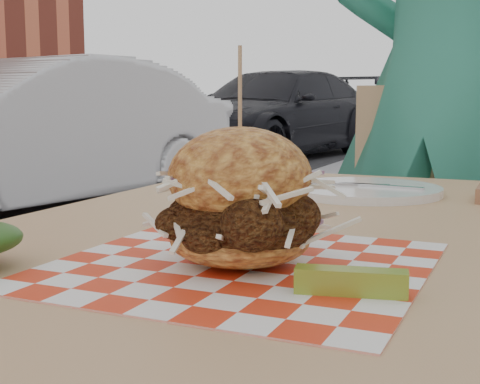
{
  "coord_description": "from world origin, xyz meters",
  "views": [
    {
      "loc": [
        0.05,
        -1.11,
        0.92
      ],
      "look_at": [
        -0.21,
        -0.52,
        0.82
      ],
      "focal_mm": 50.0,
      "sensor_mm": 36.0,
      "label": 1
    }
  ],
  "objects_px": {
    "car_dark": "(275,114)",
    "sandwich": "(240,205)",
    "patio_chair": "(424,233)",
    "patio_table": "(304,284)",
    "diner": "(442,83)",
    "car_white": "(29,136)"
  },
  "relations": [
    {
      "from": "car_white",
      "to": "sandwich",
      "type": "xyz_separation_m",
      "value": [
        3.39,
        -3.54,
        0.2
      ]
    },
    {
      "from": "diner",
      "to": "car_dark",
      "type": "height_order",
      "value": "diner"
    },
    {
      "from": "sandwich",
      "to": "car_dark",
      "type": "bearing_deg",
      "value": 110.74
    },
    {
      "from": "diner",
      "to": "car_white",
      "type": "distance_m",
      "value": 4.06
    },
    {
      "from": "diner",
      "to": "car_dark",
      "type": "xyz_separation_m",
      "value": [
        -3.41,
        7.59,
        -0.3
      ]
    },
    {
      "from": "patio_chair",
      "to": "car_dark",
      "type": "bearing_deg",
      "value": 118.95
    },
    {
      "from": "car_dark",
      "to": "patio_chair",
      "type": "relative_size",
      "value": 4.79
    },
    {
      "from": "car_dark",
      "to": "sandwich",
      "type": "xyz_separation_m",
      "value": [
        3.39,
        -8.95,
        0.15
      ]
    },
    {
      "from": "car_white",
      "to": "patio_table",
      "type": "bearing_deg",
      "value": -32.83
    },
    {
      "from": "patio_chair",
      "to": "sandwich",
      "type": "bearing_deg",
      "value": -84.91
    },
    {
      "from": "diner",
      "to": "car_white",
      "type": "bearing_deg",
      "value": -25.78
    },
    {
      "from": "car_dark",
      "to": "sandwich",
      "type": "relative_size",
      "value": 21.12
    },
    {
      "from": "diner",
      "to": "car_white",
      "type": "height_order",
      "value": "diner"
    },
    {
      "from": "car_white",
      "to": "sandwich",
      "type": "distance_m",
      "value": 4.9
    },
    {
      "from": "car_white",
      "to": "patio_chair",
      "type": "relative_size",
      "value": 3.92
    },
    {
      "from": "patio_chair",
      "to": "patio_table",
      "type": "bearing_deg",
      "value": -85.27
    },
    {
      "from": "diner",
      "to": "sandwich",
      "type": "xyz_separation_m",
      "value": [
        -0.02,
        -1.35,
        -0.14
      ]
    },
    {
      "from": "diner",
      "to": "car_dark",
      "type": "bearing_deg",
      "value": -58.92
    },
    {
      "from": "car_white",
      "to": "patio_chair",
      "type": "bearing_deg",
      "value": -22.77
    },
    {
      "from": "car_white",
      "to": "car_dark",
      "type": "bearing_deg",
      "value": 101.6
    },
    {
      "from": "patio_table",
      "to": "sandwich",
      "type": "xyz_separation_m",
      "value": [
        0.01,
        -0.22,
        0.14
      ]
    },
    {
      "from": "patio_table",
      "to": "car_dark",
      "type": "bearing_deg",
      "value": 111.2
    }
  ]
}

